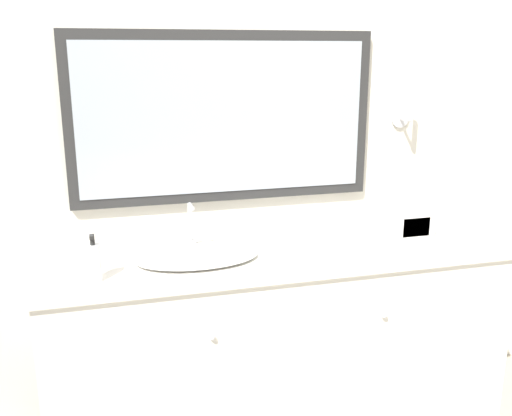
{
  "coord_description": "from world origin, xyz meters",
  "views": [
    {
      "loc": [
        -0.71,
        -1.93,
        1.74
      ],
      "look_at": [
        -0.11,
        0.31,
        1.1
      ],
      "focal_mm": 40.0,
      "sensor_mm": 36.0,
      "label": 1
    }
  ],
  "objects_px": {
    "picture_frame": "(444,217)",
    "sink_basin": "(197,255)",
    "appliance_box": "(411,224)",
    "soap_bottle": "(94,262)"
  },
  "relations": [
    {
      "from": "soap_bottle",
      "to": "appliance_box",
      "type": "relative_size",
      "value": 1.01
    },
    {
      "from": "appliance_box",
      "to": "soap_bottle",
      "type": "bearing_deg",
      "value": -173.23
    },
    {
      "from": "soap_bottle",
      "to": "appliance_box",
      "type": "bearing_deg",
      "value": 6.77
    },
    {
      "from": "soap_bottle",
      "to": "picture_frame",
      "type": "distance_m",
      "value": 1.67
    },
    {
      "from": "appliance_box",
      "to": "picture_frame",
      "type": "distance_m",
      "value": 0.24
    },
    {
      "from": "picture_frame",
      "to": "sink_basin",
      "type": "bearing_deg",
      "value": -174.64
    },
    {
      "from": "picture_frame",
      "to": "appliance_box",
      "type": "bearing_deg",
      "value": -161.26
    },
    {
      "from": "sink_basin",
      "to": "soap_bottle",
      "type": "xyz_separation_m",
      "value": [
        -0.41,
        -0.13,
        0.06
      ]
    },
    {
      "from": "sink_basin",
      "to": "picture_frame",
      "type": "bearing_deg",
      "value": 5.36
    },
    {
      "from": "sink_basin",
      "to": "soap_bottle",
      "type": "relative_size",
      "value": 2.73
    }
  ]
}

